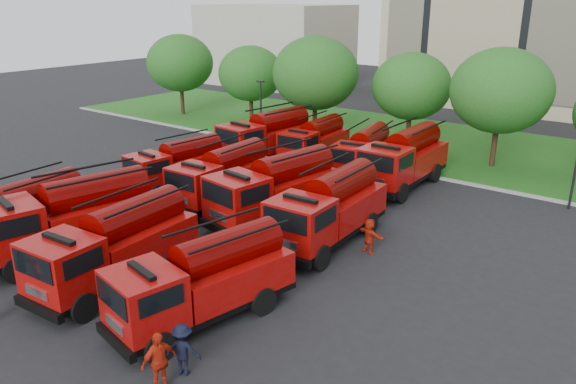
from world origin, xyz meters
name	(u,v)px	position (x,y,z in m)	size (l,w,h in m)	color
ground	(186,261)	(0.00, 0.00, 0.00)	(140.00, 140.00, 0.00)	black
lawn	(430,143)	(0.00, 26.00, 0.06)	(70.00, 16.00, 0.12)	#1D5216
curb	(381,167)	(0.00, 17.90, 0.07)	(70.00, 0.30, 0.14)	gray
side_building	(275,45)	(-30.00, 44.00, 5.00)	(18.00, 12.00, 10.00)	#AAA497
tree_0	(180,63)	(-24.00, 22.00, 5.02)	(6.30, 6.30, 7.70)	#382314
tree_1	(251,74)	(-16.00, 23.00, 4.55)	(5.71, 5.71, 6.98)	#382314
tree_2	(315,73)	(-8.00, 21.50, 5.35)	(6.72, 6.72, 8.22)	#382314
tree_3	(411,86)	(-1.00, 24.00, 4.68)	(5.88, 5.88, 7.19)	#382314
tree_4	(501,91)	(6.00, 22.50, 5.22)	(6.55, 6.55, 8.01)	#382314
lamp_post_0	(261,110)	(-10.00, 17.20, 2.90)	(0.60, 0.25, 5.11)	black
fire_truck_0	(20,215)	(-7.13, -3.52, 1.57)	(2.98, 7.03, 3.12)	black
fire_truck_1	(72,217)	(-4.54, -2.48, 1.77)	(4.28, 8.12, 3.52)	black
fire_truck_2	(116,246)	(-0.64, -3.04, 1.67)	(3.11, 7.46, 3.32)	black
fire_truck_3	(204,280)	(4.08, -2.82, 1.59)	(3.67, 7.26, 3.16)	black
fire_truck_4	(179,164)	(-7.71, 6.70, 1.48)	(2.89, 6.64, 2.94)	black
fire_truck_5	(223,175)	(-3.82, 6.48, 1.59)	(2.81, 7.04, 3.15)	black
fire_truck_6	(276,188)	(0.25, 6.13, 1.76)	(3.75, 7.99, 3.50)	black
fire_truck_7	(329,208)	(3.90, 5.51, 1.70)	(3.00, 7.53, 3.38)	black
fire_truck_8	(268,136)	(-7.26, 14.65, 1.75)	(3.47, 7.88, 3.47)	black
fire_truck_9	(315,141)	(-4.52, 16.50, 1.48)	(2.67, 6.59, 2.95)	black
fire_truck_10	(364,153)	(-0.06, 15.60, 1.53)	(3.42, 6.97, 3.04)	black
fire_truck_11	(404,158)	(2.95, 15.21, 1.76)	(2.89, 7.71, 3.50)	black
firefighter_3	(185,373)	(5.77, -5.44, 0.00)	(1.11, 0.57, 1.72)	black
firefighter_4	(157,238)	(-3.00, 0.88, 0.00)	(0.85, 0.56, 1.74)	black
firefighter_5	(369,252)	(5.99, 5.67, 0.00)	(1.52, 0.65, 1.63)	#B7220E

